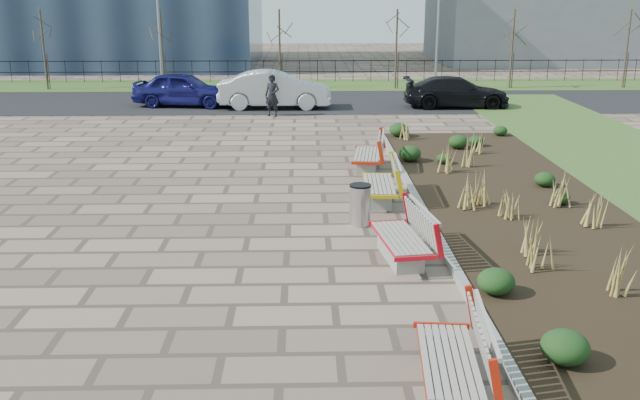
{
  "coord_description": "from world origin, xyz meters",
  "views": [
    {
      "loc": [
        1.17,
        -10.73,
        4.95
      ],
      "look_at": [
        1.5,
        3.0,
        0.9
      ],
      "focal_mm": 40.0,
      "sensor_mm": 36.0,
      "label": 1
    }
  ],
  "objects_px": {
    "litter_bin": "(360,205)",
    "car_blue": "(183,89)",
    "bench_d": "(367,152)",
    "pedestrian": "(272,96)",
    "car_black": "(456,92)",
    "lamp_west": "(159,30)",
    "bench_c": "(379,182)",
    "car_silver": "(275,90)",
    "bench_a": "(449,356)",
    "lamp_east": "(438,30)",
    "bench_b": "(400,235)"
  },
  "relations": [
    {
      "from": "pedestrian",
      "to": "car_silver",
      "type": "distance_m",
      "value": 1.98
    },
    {
      "from": "car_silver",
      "to": "lamp_east",
      "type": "relative_size",
      "value": 0.81
    },
    {
      "from": "litter_bin",
      "to": "car_blue",
      "type": "height_order",
      "value": "car_blue"
    },
    {
      "from": "bench_d",
      "to": "car_black",
      "type": "height_order",
      "value": "car_black"
    },
    {
      "from": "pedestrian",
      "to": "lamp_west",
      "type": "bearing_deg",
      "value": 147.11
    },
    {
      "from": "lamp_west",
      "to": "lamp_east",
      "type": "distance_m",
      "value": 14.0
    },
    {
      "from": "car_black",
      "to": "lamp_west",
      "type": "relative_size",
      "value": 0.76
    },
    {
      "from": "lamp_west",
      "to": "car_blue",
      "type": "bearing_deg",
      "value": -69.59
    },
    {
      "from": "bench_a",
      "to": "bench_c",
      "type": "height_order",
      "value": "same"
    },
    {
      "from": "bench_d",
      "to": "pedestrian",
      "type": "distance_m",
      "value": 9.62
    },
    {
      "from": "lamp_east",
      "to": "bench_b",
      "type": "bearing_deg",
      "value": -101.75
    },
    {
      "from": "bench_c",
      "to": "car_silver",
      "type": "bearing_deg",
      "value": 104.77
    },
    {
      "from": "litter_bin",
      "to": "lamp_east",
      "type": "bearing_deg",
      "value": 75.66
    },
    {
      "from": "litter_bin",
      "to": "car_silver",
      "type": "bearing_deg",
      "value": 98.64
    },
    {
      "from": "car_silver",
      "to": "car_black",
      "type": "distance_m",
      "value": 7.94
    },
    {
      "from": "car_blue",
      "to": "bench_b",
      "type": "bearing_deg",
      "value": -151.45
    },
    {
      "from": "bench_a",
      "to": "bench_b",
      "type": "height_order",
      "value": "same"
    },
    {
      "from": "bench_a",
      "to": "car_black",
      "type": "height_order",
      "value": "car_black"
    },
    {
      "from": "bench_a",
      "to": "car_blue",
      "type": "relative_size",
      "value": 0.48
    },
    {
      "from": "bench_d",
      "to": "car_blue",
      "type": "xyz_separation_m",
      "value": [
        -7.1,
        11.74,
        0.26
      ]
    },
    {
      "from": "bench_a",
      "to": "car_black",
      "type": "relative_size",
      "value": 0.46
    },
    {
      "from": "car_blue",
      "to": "bench_a",
      "type": "bearing_deg",
      "value": -155.26
    },
    {
      "from": "car_black",
      "to": "lamp_west",
      "type": "bearing_deg",
      "value": 69.02
    },
    {
      "from": "bench_b",
      "to": "car_black",
      "type": "height_order",
      "value": "car_black"
    },
    {
      "from": "bench_b",
      "to": "bench_d",
      "type": "bearing_deg",
      "value": 82.33
    },
    {
      "from": "bench_a",
      "to": "lamp_east",
      "type": "distance_m",
      "value": 29.23
    },
    {
      "from": "bench_a",
      "to": "car_blue",
      "type": "height_order",
      "value": "car_blue"
    },
    {
      "from": "litter_bin",
      "to": "bench_c",
      "type": "bearing_deg",
      "value": 71.26
    },
    {
      "from": "bench_b",
      "to": "bench_c",
      "type": "distance_m",
      "value": 3.9
    },
    {
      "from": "bench_a",
      "to": "bench_d",
      "type": "distance_m",
      "value": 11.84
    },
    {
      "from": "bench_c",
      "to": "bench_d",
      "type": "relative_size",
      "value": 1.0
    },
    {
      "from": "bench_c",
      "to": "car_blue",
      "type": "xyz_separation_m",
      "value": [
        -7.1,
        15.03,
        0.26
      ]
    },
    {
      "from": "litter_bin",
      "to": "car_silver",
      "type": "distance_m",
      "value": 16.32
    },
    {
      "from": "car_blue",
      "to": "lamp_east",
      "type": "distance_m",
      "value": 13.33
    },
    {
      "from": "bench_d",
      "to": "lamp_east",
      "type": "bearing_deg",
      "value": 80.84
    },
    {
      "from": "bench_b",
      "to": "pedestrian",
      "type": "height_order",
      "value": "pedestrian"
    },
    {
      "from": "litter_bin",
      "to": "car_black",
      "type": "height_order",
      "value": "car_black"
    },
    {
      "from": "bench_c",
      "to": "car_silver",
      "type": "relative_size",
      "value": 0.43
    },
    {
      "from": "pedestrian",
      "to": "car_silver",
      "type": "bearing_deg",
      "value": 108.9
    },
    {
      "from": "lamp_east",
      "to": "bench_d",
      "type": "bearing_deg",
      "value": -106.53
    },
    {
      "from": "bench_a",
      "to": "lamp_west",
      "type": "distance_m",
      "value": 30.17
    },
    {
      "from": "bench_d",
      "to": "litter_bin",
      "type": "relative_size",
      "value": 2.34
    },
    {
      "from": "bench_b",
      "to": "lamp_east",
      "type": "xyz_separation_m",
      "value": [
        5.0,
        24.03,
        2.54
      ]
    },
    {
      "from": "bench_b",
      "to": "bench_c",
      "type": "bearing_deg",
      "value": 82.33
    },
    {
      "from": "bench_b",
      "to": "lamp_west",
      "type": "relative_size",
      "value": 0.35
    },
    {
      "from": "litter_bin",
      "to": "pedestrian",
      "type": "distance_m",
      "value": 14.37
    },
    {
      "from": "bench_b",
      "to": "car_blue",
      "type": "xyz_separation_m",
      "value": [
        -7.1,
        18.92,
        0.26
      ]
    },
    {
      "from": "bench_c",
      "to": "bench_d",
      "type": "xyz_separation_m",
      "value": [
        0.0,
        3.29,
        0.0
      ]
    },
    {
      "from": "bench_d",
      "to": "pedestrian",
      "type": "height_order",
      "value": "pedestrian"
    },
    {
      "from": "bench_b",
      "to": "car_blue",
      "type": "height_order",
      "value": "car_blue"
    }
  ]
}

